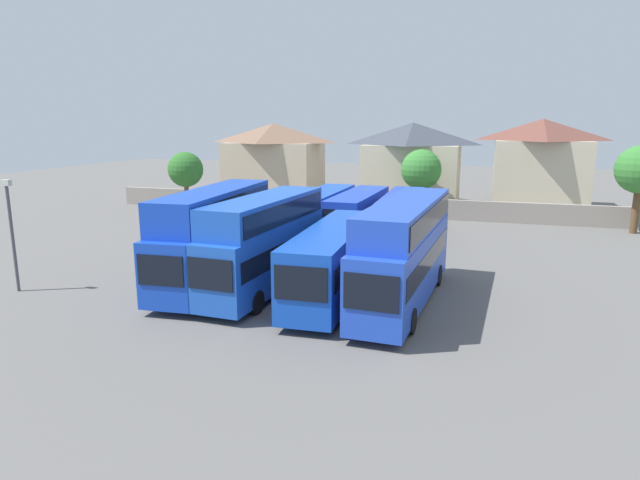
{
  "coord_description": "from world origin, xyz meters",
  "views": [
    {
      "loc": [
        8.71,
        -25.45,
        8.57
      ],
      "look_at": [
        0.0,
        3.0,
        2.15
      ],
      "focal_mm": 30.81,
      "sensor_mm": 36.0,
      "label": 1
    }
  ],
  "objects": [
    {
      "name": "bus_6",
      "position": [
        -0.46,
        14.28,
        1.93
      ],
      "size": [
        2.79,
        10.39,
        3.38
      ],
      "rotation": [
        0.0,
        0.0,
        -1.6
      ],
      "color": "blue",
      "rests_on": "ground"
    },
    {
      "name": "depot_boundary_wall",
      "position": [
        0.0,
        24.22,
        0.9
      ],
      "size": [
        56.0,
        0.5,
        1.8
      ],
      "primitive_type": "cube",
      "color": "gray",
      "rests_on": "ground"
    },
    {
      "name": "ground",
      "position": [
        0.0,
        18.0,
        0.0
      ],
      "size": [
        140.0,
        140.0,
        0.0
      ],
      "primitive_type": "plane",
      "color": "#605E5B"
    },
    {
      "name": "tree_right_of_lot",
      "position": [
        -19.06,
        21.22,
        4.08
      ],
      "size": [
        3.35,
        3.35,
        5.79
      ],
      "color": "brown",
      "rests_on": "ground"
    },
    {
      "name": "bus_3",
      "position": [
        1.67,
        -0.13,
        2.0
      ],
      "size": [
        2.92,
        11.38,
        3.5
      ],
      "rotation": [
        0.0,
        0.0,
        -1.53
      ],
      "color": "blue",
      "rests_on": "ground"
    },
    {
      "name": "lamp_post_lot_edge",
      "position": [
        -14.18,
        -4.0,
        3.32
      ],
      "size": [
        0.5,
        0.24,
        5.77
      ],
      "color": "#4C4C51",
      "rests_on": "ground"
    },
    {
      "name": "bus_2",
      "position": [
        -1.95,
        -0.22,
        2.75
      ],
      "size": [
        3.07,
        10.48,
        4.88
      ],
      "rotation": [
        0.0,
        0.0,
        -1.63
      ],
      "color": "blue",
      "rests_on": "ground"
    },
    {
      "name": "bus_5",
      "position": [
        -3.26,
        14.08,
        1.96
      ],
      "size": [
        2.69,
        10.71,
        3.42
      ],
      "rotation": [
        0.0,
        0.0,
        -1.58
      ],
      "color": "blue",
      "rests_on": "ground"
    },
    {
      "name": "house_terrace_centre",
      "position": [
        1.0,
        32.67,
        4.34
      ],
      "size": [
        10.08,
        7.47,
        8.52
      ],
      "color": "beige",
      "rests_on": "ground"
    },
    {
      "name": "house_terrace_left",
      "position": [
        -14.94,
        33.65,
        4.29
      ],
      "size": [
        10.73,
        7.37,
        8.42
      ],
      "color": "#C6B293",
      "rests_on": "ground"
    },
    {
      "name": "tree_behind_wall",
      "position": [
        19.89,
        22.22,
        4.94
      ],
      "size": [
        3.72,
        3.72,
        6.86
      ],
      "color": "brown",
      "rests_on": "ground"
    },
    {
      "name": "tree_left_of_lot",
      "position": [
        2.67,
        26.72,
        4.18
      ],
      "size": [
        3.77,
        3.77,
        6.08
      ],
      "color": "brown",
      "rests_on": "ground"
    },
    {
      "name": "house_terrace_right",
      "position": [
        13.66,
        34.34,
        4.52
      ],
      "size": [
        9.29,
        8.24,
        8.88
      ],
      "color": "beige",
      "rests_on": "ground"
    },
    {
      "name": "bus_1",
      "position": [
        -5.02,
        0.19,
        2.86
      ],
      "size": [
        3.18,
        11.36,
        5.09
      ],
      "rotation": [
        0.0,
        0.0,
        -1.51
      ],
      "color": "#163FBF",
      "rests_on": "ground"
    },
    {
      "name": "bus_4",
      "position": [
        5.14,
        -0.09,
        2.78
      ],
      "size": [
        3.12,
        12.06,
        4.94
      ],
      "rotation": [
        0.0,
        0.0,
        -1.63
      ],
      "color": "blue",
      "rests_on": "ground"
    },
    {
      "name": "bus_7",
      "position": [
        2.8,
        14.05,
        1.94
      ],
      "size": [
        2.72,
        11.07,
        3.39
      ],
      "rotation": [
        0.0,
        0.0,
        -1.54
      ],
      "color": "blue",
      "rests_on": "ground"
    }
  ]
}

